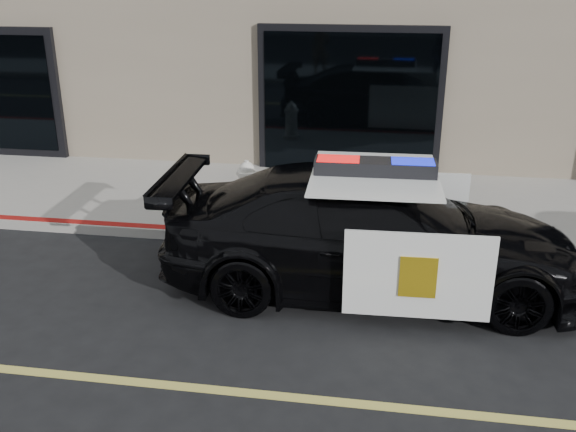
# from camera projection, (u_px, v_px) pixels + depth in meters

# --- Properties ---
(ground) EXTENTS (120.00, 120.00, 0.00)m
(ground) POSITION_uv_depth(u_px,v_px,m) (401.00, 409.00, 6.01)
(ground) COLOR black
(ground) RESTS_ON ground
(sidewalk_n) EXTENTS (60.00, 3.50, 0.15)m
(sidewalk_n) POSITION_uv_depth(u_px,v_px,m) (399.00, 206.00, 10.81)
(sidewalk_n) COLOR gray
(sidewalk_n) RESTS_ON ground
(police_car) EXTENTS (2.56, 5.34, 1.71)m
(police_car) POSITION_uv_depth(u_px,v_px,m) (372.00, 232.00, 7.99)
(police_car) COLOR black
(police_car) RESTS_ON ground
(fire_hydrant) EXTENTS (0.38, 0.53, 0.84)m
(fire_hydrant) POSITION_uv_depth(u_px,v_px,m) (247.00, 187.00, 10.28)
(fire_hydrant) COLOR silver
(fire_hydrant) RESTS_ON sidewalk_n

